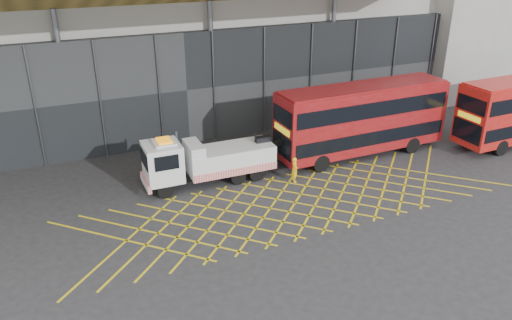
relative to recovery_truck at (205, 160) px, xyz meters
name	(u,v)px	position (x,y,z in m)	size (l,w,h in m)	color
ground_plane	(217,220)	(-0.95, -4.50, -1.53)	(120.00, 120.00, 0.00)	#28282A
road_markings	(295,203)	(3.85, -4.50, -1.53)	(26.36, 7.16, 0.01)	gold
construction_building	(156,6)	(0.97, 13.90, 7.44)	(55.00, 23.97, 18.00)	gray
recovery_truck	(205,160)	(0.00, 0.00, 0.00)	(9.52, 2.41, 3.32)	black
bus_towed	(362,117)	(11.19, -0.17, 1.22)	(12.25, 2.97, 4.97)	maroon
worker	(295,170)	(5.10, -2.05, -0.73)	(0.59, 0.38, 1.61)	yellow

